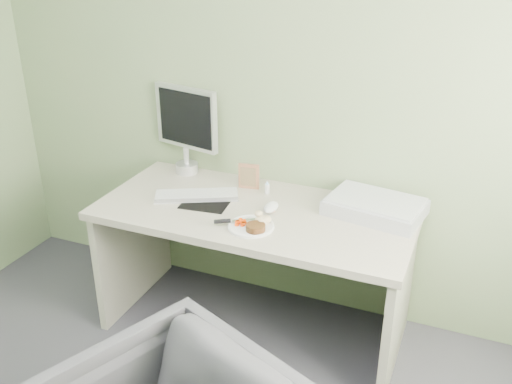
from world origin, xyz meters
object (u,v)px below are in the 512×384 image
at_px(desk, 255,241).
at_px(plate, 251,226).
at_px(monitor, 186,125).
at_px(scanner, 375,207).

relative_size(desk, plate, 7.23).
bearing_deg(desk, plate, -72.64).
relative_size(plate, monitor, 0.44).
height_order(desk, scanner, scanner).
bearing_deg(plate, monitor, 140.69).
xyz_separation_m(plate, scanner, (0.51, 0.37, 0.03)).
bearing_deg(desk, scanner, 17.72).
relative_size(plate, scanner, 0.48).
relative_size(desk, scanner, 3.47).
xyz_separation_m(desk, plate, (0.06, -0.18, 0.19)).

